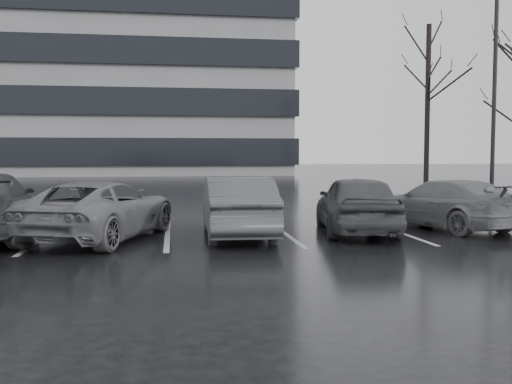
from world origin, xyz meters
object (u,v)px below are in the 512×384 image
object	(u,v)px
car_west_b	(100,210)
car_main	(357,203)
lamp_post	(494,101)
car_east	(444,204)
tree_north	(427,108)
car_west_a	(237,206)

from	to	relation	value
car_west_b	car_main	bearing A→B (deg)	-160.01
car_main	lamp_post	xyz separation A→B (m)	(6.68, 5.31, 3.03)
car_west_b	lamp_post	xyz separation A→B (m)	(12.73, 5.42, 3.09)
car_east	tree_north	size ratio (longest dim) A/B	0.51
lamp_post	car_east	bearing A→B (deg)	-130.81
car_east	tree_north	world-z (taller)	tree_north
car_main	car_west_b	size ratio (longest dim) A/B	0.88
car_main	lamp_post	bearing A→B (deg)	-132.55
car_west_a	car_west_b	bearing A→B (deg)	-0.33
car_west_a	car_east	distance (m)	5.44
car_west_b	lamp_post	world-z (taller)	lamp_post
car_main	car_east	distance (m)	2.51
car_west_b	tree_north	bearing A→B (deg)	-115.65
car_main	tree_north	distance (m)	17.51
car_main	tree_north	xyz separation A→B (m)	(8.65, 14.80, 3.54)
car_west_b	car_east	xyz separation A→B (m)	(8.52, 0.55, -0.03)
car_east	lamp_post	world-z (taller)	lamp_post
car_main	car_west_a	xyz separation A→B (m)	(-2.93, -0.18, -0.01)
car_west_a	tree_north	xyz separation A→B (m)	(11.58, 14.98, 3.55)
car_west_a	lamp_post	bearing A→B (deg)	-149.35
car_east	car_main	bearing A→B (deg)	-9.08
car_main	lamp_post	distance (m)	9.06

